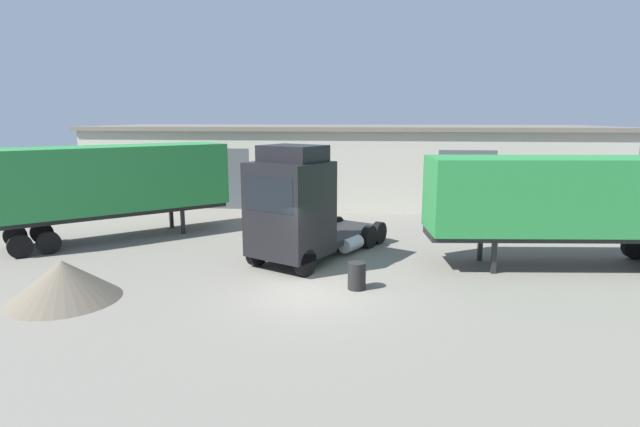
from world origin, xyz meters
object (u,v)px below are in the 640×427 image
container_trailer_green (116,180)px  container_trailer_grey (572,198)px  tractor_unit_black (298,209)px  gravel_pile (63,280)px  oil_drum (357,276)px

container_trailer_green → container_trailer_grey: bearing=-48.9°
tractor_unit_black → container_trailer_green: 9.22m
container_trailer_green → gravel_pile: (2.24, -7.56, -2.03)m
container_trailer_grey → oil_drum: (-7.57, -3.23, -2.12)m
container_trailer_grey → gravel_pile: container_trailer_grey is taller
container_trailer_grey → oil_drum: size_ratio=11.72×
container_trailer_green → gravel_pile: container_trailer_green is taller
gravel_pile → container_trailer_green: bearing=106.5°
tractor_unit_black → gravel_pile: size_ratio=2.12×
tractor_unit_black → container_trailer_grey: bearing=121.6°
tractor_unit_black → oil_drum: (2.29, -2.58, -1.65)m
container_trailer_grey → oil_drum: 8.50m
tractor_unit_black → oil_drum: size_ratio=7.90×
container_trailer_grey → gravel_pile: size_ratio=3.14×
container_trailer_green → oil_drum: container_trailer_green is taller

